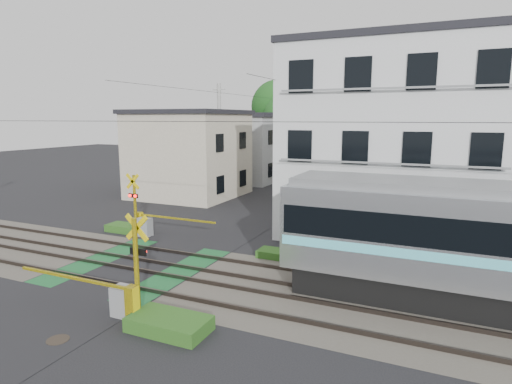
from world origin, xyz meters
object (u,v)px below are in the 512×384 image
at_px(crossing_signal_near, 125,294).
at_px(pedestrian, 334,171).
at_px(crossing_signal_far, 143,222).
at_px(apartment_block, 397,140).
at_px(manhole_cover, 58,340).

relative_size(crossing_signal_near, pedestrian, 2.74).
bearing_deg(crossing_signal_far, pedestrian, 79.90).
height_order(apartment_block, manhole_cover, apartment_block).
distance_m(crossing_signal_far, manhole_cover, 10.11).
height_order(crossing_signal_far, pedestrian, crossing_signal_far).
relative_size(crossing_signal_far, apartment_block, 0.46).
relative_size(apartment_block, pedestrian, 5.90).
bearing_deg(crossing_signal_near, crossing_signal_far, 125.29).
bearing_deg(apartment_block, manhole_cover, -114.08).
bearing_deg(apartment_block, pedestrian, 113.31).
bearing_deg(crossing_signal_far, manhole_cover, -64.01).
xyz_separation_m(crossing_signal_near, pedestrian, (-1.19, 29.65, 0.15)).
relative_size(crossing_signal_far, manhole_cover, 8.16).
bearing_deg(crossing_signal_far, apartment_block, 27.78).
distance_m(crossing_signal_near, crossing_signal_far, 8.95).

